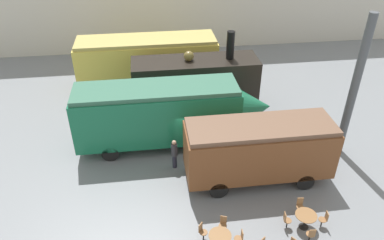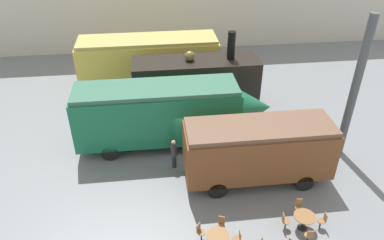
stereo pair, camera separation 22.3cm
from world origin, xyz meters
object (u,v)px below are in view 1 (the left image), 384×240
streamlined_locomotive (171,112)px  cafe_table_mid (306,217)px  passenger_coach_wooden (259,148)px  cafe_chair_0 (202,230)px  visitor_person (174,153)px  steam_locomotive (195,81)px  passenger_coach_vintage (147,58)px  cafe_table_near (220,237)px

streamlined_locomotive → cafe_table_mid: 9.03m
passenger_coach_wooden → cafe_table_mid: (1.25, -3.51, -1.32)m
cafe_chair_0 → cafe_table_mid: bearing=39.0°
cafe_chair_0 → visitor_person: (-0.73, 4.95, 0.45)m
steam_locomotive → cafe_table_mid: size_ratio=8.38×
passenger_coach_vintage → cafe_table_mid: (6.40, -14.65, -1.68)m
streamlined_locomotive → cafe_table_mid: size_ratio=11.56×
streamlined_locomotive → cafe_chair_0: bearing=-84.7°
cafe_chair_0 → visitor_person: visitor_person is taller
passenger_coach_vintage → steam_locomotive: size_ratio=1.24×
passenger_coach_wooden → cafe_chair_0: 5.10m
passenger_coach_wooden → visitor_person: 4.44m
visitor_person → cafe_table_near: bearing=-75.7°
passenger_coach_wooden → visitor_person: bearing=161.2°
streamlined_locomotive → cafe_chair_0: streamlined_locomotive is taller
visitor_person → steam_locomotive: bearing=71.8°
streamlined_locomotive → cafe_table_near: size_ratio=11.48×
cafe_chair_0 → steam_locomotive: bearing=122.1°
passenger_coach_wooden → cafe_chair_0: (-3.38, -3.55, -1.43)m
passenger_coach_wooden → cafe_table_mid: 3.95m
cafe_table_mid → cafe_chair_0: cafe_chair_0 is taller
cafe_table_mid → cafe_chair_0: bearing=-179.5°
steam_locomotive → cafe_table_near: (-0.54, -11.37, -1.57)m
cafe_table_mid → passenger_coach_wooden: bearing=109.7°
passenger_coach_wooden → cafe_table_mid: bearing=-70.3°
passenger_coach_wooden → cafe_table_mid: passenger_coach_wooden is taller
steam_locomotive → visitor_person: steam_locomotive is taller
passenger_coach_vintage → streamlined_locomotive: 7.59m
steam_locomotive → visitor_person: 6.31m
passenger_coach_wooden → cafe_table_near: passenger_coach_wooden is taller
streamlined_locomotive → steam_locomotive: bearing=62.7°
cafe_table_near → visitor_person: 5.67m
cafe_table_mid → visitor_person: (-5.36, 4.91, 0.34)m
cafe_table_near → visitor_person: (-1.39, 5.49, 0.37)m
cafe_chair_0 → visitor_person: 5.03m
cafe_table_near → visitor_person: bearing=104.3°
cafe_table_near → cafe_table_mid: cafe_table_mid is taller
passenger_coach_vintage → steam_locomotive: steam_locomotive is taller
steam_locomotive → passenger_coach_vintage: bearing=127.7°
streamlined_locomotive → cafe_table_mid: (5.30, -7.15, -1.53)m
streamlined_locomotive → visitor_person: bearing=-91.5°
streamlined_locomotive → passenger_coach_wooden: bearing=-42.0°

